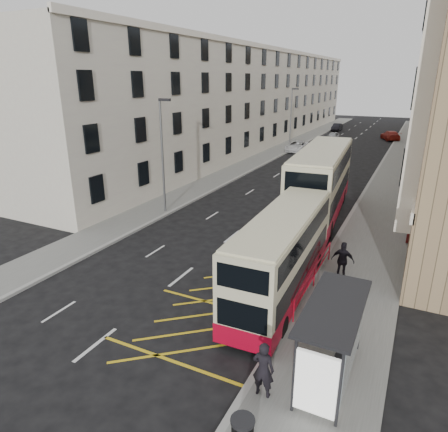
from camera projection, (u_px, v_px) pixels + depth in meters
The scene contains 20 objects.
ground at pixel (130, 317), 16.63m from camera, with size 200.00×200.00×0.00m, color black.
pavement_right at pixel (395, 180), 38.65m from camera, with size 4.00×120.00×0.15m, color slate.
pavement_left at pixel (247, 165), 45.14m from camera, with size 3.00×120.00×0.15m, color slate.
kerb_right at pixel (373, 178), 39.49m from camera, with size 0.25×120.00×0.15m, color #969691.
kerb_left at pixel (260, 166), 44.51m from camera, with size 0.25×120.00×0.15m, color #969691.
road_markings at pixel (341, 150), 54.72m from camera, with size 10.00×110.00×0.01m, color silver, non-canonical shape.
terrace_left at pixel (253, 99), 58.63m from camera, with size 9.18×79.00×13.25m.
bus_shelter at pixel (335, 333), 12.10m from camera, with size 1.65×4.25×2.70m.
guard_railing at pixel (314, 273), 18.60m from camera, with size 0.06×6.56×1.01m.
street_lamp_near at pixel (163, 150), 27.92m from camera, with size 0.93×0.18×8.00m.
street_lamp_far at pixel (291, 116), 53.32m from camera, with size 0.93×0.18×8.00m.
double_decker_front at pixel (282, 255), 17.82m from camera, with size 2.55×9.79×3.88m.
double_decker_rear at pixel (321, 183), 27.90m from camera, with size 3.83×12.50×4.91m.
pedestrian_near at pixel (263, 369), 12.10m from camera, with size 0.69×0.45×1.88m, color black.
pedestrian_mid at pixel (345, 321), 14.71m from camera, with size 0.78×0.61×1.61m, color black.
pedestrian_far at pixel (343, 260), 19.30m from camera, with size 1.10×0.46×1.88m, color black.
white_van at pixel (297, 146), 53.72m from camera, with size 2.29×4.96×1.38m, color silver.
car_silver at pixel (333, 136), 62.86m from camera, with size 1.56×3.89×1.32m, color #9FA1A6.
car_dark at pixel (337, 127), 74.53m from camera, with size 1.42×4.06×1.34m, color black.
car_red at pixel (391, 135), 63.40m from camera, with size 2.06×5.06×1.47m, color maroon.
Camera 1 is at (9.87, -11.09, 9.47)m, focal length 32.00 mm.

